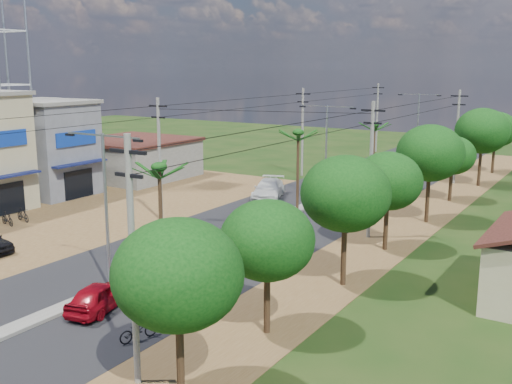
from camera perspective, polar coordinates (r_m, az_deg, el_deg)
ground at (r=31.72m, az=-13.68°, el=-9.07°), size 160.00×160.00×0.00m
road at (r=42.92m, az=0.77°, el=-3.15°), size 12.00×110.00×0.04m
median at (r=45.41m, az=2.75°, el=-2.23°), size 1.00×90.00×0.18m
dirt_lot_west at (r=47.62m, az=-19.45°, el=-2.33°), size 18.00×46.00×0.04m
dirt_shoulder_east at (r=39.34m, az=11.43°, el=-4.81°), size 5.00×90.00×0.03m
shophouse_grey at (r=55.93m, az=-19.43°, el=4.04°), size 9.00×6.40×8.30m
low_shed at (r=62.19m, az=-11.53°, el=3.17°), size 10.40×10.40×3.95m
tree_east_a at (r=19.94m, az=-7.45°, el=-7.80°), size 4.40×4.40×6.37m
tree_east_b at (r=24.83m, az=1.07°, el=-4.63°), size 4.00×4.00×5.83m
tree_east_c at (r=30.51m, az=8.54°, el=-0.16°), size 4.60×4.60×6.83m
tree_east_d at (r=37.11m, az=12.45°, el=1.02°), size 4.20×4.20×6.13m
tree_east_e at (r=44.47m, az=16.26°, el=3.57°), size 4.80×4.80×7.14m
tree_east_f at (r=52.39m, az=18.21°, el=3.33°), size 3.80×3.80×5.52m
tree_east_g at (r=59.86m, az=20.76°, el=5.46°), size 5.00×5.00×7.38m
tree_east_h at (r=67.79m, az=21.86°, el=5.54°), size 4.40×4.40×6.52m
palm_median_near at (r=33.05m, az=-9.20°, el=1.93°), size 2.00×2.00×6.15m
palm_median_mid at (r=46.09m, az=4.05°, el=5.32°), size 2.00×2.00×6.55m
palm_median_far at (r=60.66m, az=11.24°, el=6.10°), size 2.00×2.00×5.85m
streetlight_near at (r=30.36m, az=-14.12°, el=-0.61°), size 5.10×0.18×8.00m
streetlight_mid at (r=50.66m, az=6.71°, el=4.59°), size 5.10×0.18×8.00m
streetlight_far at (r=73.90m, az=15.17°, el=6.55°), size 5.10×0.18×8.00m
utility_pole_w_b at (r=43.66m, az=-9.17°, el=3.31°), size 1.60×0.24×9.00m
utility_pole_w_c at (r=61.77m, az=4.45°, el=5.92°), size 1.60×0.24×9.00m
utility_pole_w_d at (r=80.88m, az=11.46°, el=7.14°), size 1.60×0.24×9.00m
utility_pole_e_a at (r=21.13m, az=-11.68°, el=-6.05°), size 1.60×0.24×9.00m
utility_pole_e_b at (r=39.54m, az=10.88°, el=2.36°), size 1.60×0.24×9.00m
utility_pole_e_c at (r=60.40m, az=18.58°, el=5.20°), size 1.60×0.24×9.00m
car_red_near at (r=29.12m, az=-14.64°, el=-9.63°), size 2.50×4.25×1.36m
car_silver_mid at (r=34.86m, az=0.97°, el=-5.40°), size 2.25×5.04×1.61m
car_white_far at (r=51.17m, az=1.19°, el=0.23°), size 4.10×5.98×1.61m
moto_rider_east at (r=25.85m, az=-11.14°, el=-12.83°), size 1.11×1.85×0.92m
moto_rider_west_a at (r=51.41m, az=0.92°, el=-0.08°), size 0.88×1.92×0.97m
moto_rider_west_b at (r=62.36m, az=10.26°, el=1.92°), size 1.23×1.87×1.10m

